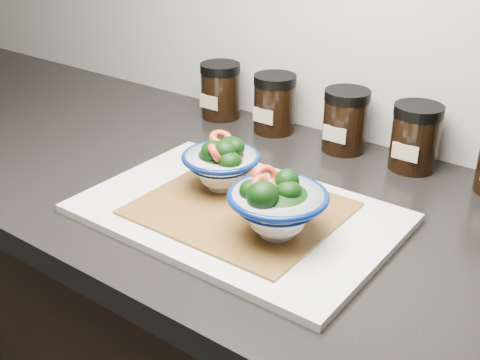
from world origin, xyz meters
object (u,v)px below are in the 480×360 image
Objects in this scene: spice_jar_b at (274,104)px; bowl_right at (277,206)px; bowl_left at (222,164)px; cutting_board at (238,213)px; spice_jar_d at (415,137)px; spice_jar_c at (345,120)px; spice_jar_a at (220,91)px.

bowl_right is at bearing -55.86° from spice_jar_b.
cutting_board is at bearing -32.39° from bowl_left.
cutting_board is at bearing -113.99° from spice_jar_d.
spice_jar_d is (0.05, 0.34, -0.00)m from bowl_right.
bowl_left is at bearing -103.13° from spice_jar_c.
bowl_left is 0.16m from bowl_right.
spice_jar_b is 1.00× the size of spice_jar_c.
spice_jar_a and spice_jar_c have the same top height.
bowl_left is 1.07× the size of spice_jar_c.
cutting_board is 0.42m from spice_jar_a.
cutting_board is 3.98× the size of spice_jar_b.
spice_jar_d is at bearing 0.00° from spice_jar_a.
spice_jar_d is at bearing 81.09° from bowl_right.
spice_jar_b is at bearing 180.00° from spice_jar_c.
bowl_left is 1.07× the size of spice_jar_b.
bowl_right reaches higher than spice_jar_a.
cutting_board is at bearing -91.45° from spice_jar_c.
spice_jar_b reaches higher than bowl_left.
spice_jar_c is at bearing 76.87° from bowl_left.
spice_jar_b is at bearing 0.00° from spice_jar_a.
bowl_right is 1.20× the size of spice_jar_d.
cutting_board is 3.98× the size of spice_jar_a.
spice_jar_a is (-0.36, 0.34, -0.00)m from bowl_right.
bowl_left is at bearing -72.23° from spice_jar_b.
spice_jar_d is at bearing 66.01° from cutting_board.
spice_jar_a and spice_jar_b have the same top height.
spice_jar_d is at bearing 0.00° from spice_jar_c.
bowl_right reaches higher than spice_jar_d.
bowl_right reaches higher than spice_jar_c.
cutting_board is 3.98× the size of spice_jar_c.
spice_jar_c is (0.29, 0.00, 0.00)m from spice_jar_a.
spice_jar_b is (-0.14, 0.31, 0.05)m from cutting_board.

